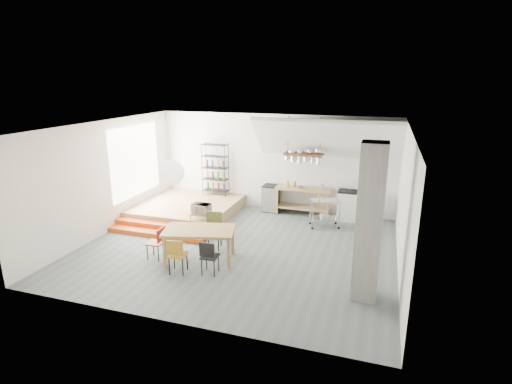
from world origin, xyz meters
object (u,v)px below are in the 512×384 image
(dining_table, at_px, (199,233))
(mini_fridge, at_px, (271,198))
(stove, at_px, (347,205))
(rolling_cart, at_px, (325,210))

(dining_table, relative_size, mini_fridge, 2.11)
(stove, relative_size, mini_fridge, 1.32)
(mini_fridge, bearing_deg, stove, -1.01)
(dining_table, xyz_separation_m, mini_fridge, (0.64, 4.15, -0.27))
(rolling_cart, bearing_deg, stove, 39.26)
(stove, xyz_separation_m, mini_fridge, (-2.50, 0.04, -0.04))
(stove, relative_size, rolling_cart, 1.23)
(dining_table, height_order, rolling_cart, rolling_cart)
(dining_table, relative_size, rolling_cart, 1.96)
(stove, xyz_separation_m, rolling_cart, (-0.56, -0.91, 0.07))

